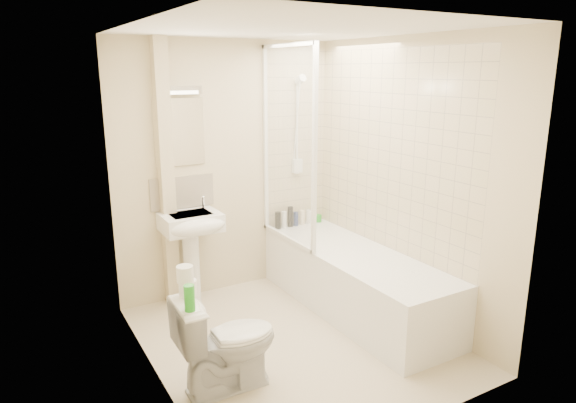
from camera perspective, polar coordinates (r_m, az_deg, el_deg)
floor at (r=4.30m, az=0.71°, el=-15.11°), size 2.50×2.50×0.00m
wall_back at (r=4.95m, az=-6.69°, el=3.59°), size 2.20×0.02×2.40m
wall_left at (r=3.44m, az=-15.17°, el=-1.61°), size 0.02×2.50×2.40m
wall_right at (r=4.51m, az=12.87°, el=2.26°), size 0.02×2.50×2.40m
ceiling at (r=3.76m, az=0.83°, el=18.68°), size 2.20×2.50×0.02m
tile_back at (r=5.24m, az=0.88°, el=6.79°), size 0.70×0.01×1.75m
tile_right at (r=4.60m, az=11.23°, el=5.45°), size 0.01×2.10×1.75m
pipe_boxing at (r=4.68m, az=-13.37°, el=2.69°), size 0.12×0.12×2.40m
splashback at (r=4.81m, az=-11.67°, el=1.01°), size 0.60×0.02×0.30m
mirror at (r=4.72m, az=-12.00°, el=7.52°), size 0.46×0.01×0.60m
strip_light at (r=4.67m, az=-12.15°, el=12.01°), size 0.42×0.07×0.07m
bathtub at (r=4.71m, az=7.41°, el=-8.61°), size 0.70×2.10×0.55m
shower_screen at (r=4.68m, az=-0.03°, el=6.19°), size 0.04×0.92×1.80m
shower_fixture at (r=5.19m, az=1.12°, el=8.05°), size 0.10×0.16×0.99m
pedestal_sink at (r=4.69m, az=-10.57°, el=-3.47°), size 0.52×0.48×1.00m
bottle_black_a at (r=5.21m, az=-1.13°, el=-2.12°), size 0.06×0.06×0.18m
bottle_white_a at (r=5.25m, az=-0.45°, el=-2.02°), size 0.05×0.05×0.17m
bottle_black_b at (r=5.28m, az=0.27°, el=-1.70°), size 0.06×0.06×0.21m
bottle_blue at (r=5.32m, az=0.87°, el=-1.94°), size 0.05×0.05×0.14m
bottle_cream at (r=5.36m, az=1.60°, el=-1.78°), size 0.05×0.05×0.15m
bottle_white_b at (r=5.40m, az=2.34°, el=-1.70°), size 0.06×0.06×0.14m
bottle_green at (r=5.47m, az=3.39°, el=-1.87°), size 0.07×0.07×0.08m
toilet at (r=3.60m, az=-6.81°, el=-15.18°), size 0.41×0.69×0.70m
toilet_roll_lower at (r=3.44m, az=-11.06°, el=-9.41°), size 0.12×0.12×0.10m
toilet_roll_upper at (r=3.38m, az=-11.37°, el=-7.90°), size 0.11×0.11×0.11m
green_bottle at (r=3.22m, az=-10.89°, el=-10.48°), size 0.07×0.07×0.17m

